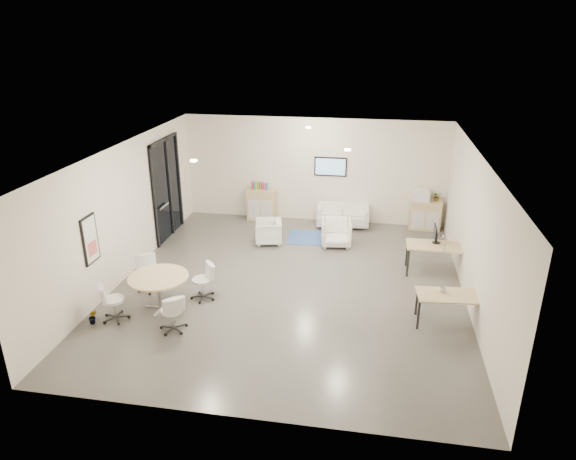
% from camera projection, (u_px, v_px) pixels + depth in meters
% --- Properties ---
extents(room_shell, '(9.60, 10.60, 4.80)m').
position_uv_depth(room_shell, '(290.00, 222.00, 11.56)').
color(room_shell, '#4F4C48').
rests_on(room_shell, ground).
extents(glass_door, '(0.09, 1.90, 2.85)m').
position_uv_depth(glass_door, '(167.00, 186.00, 14.51)').
color(glass_door, black).
rests_on(glass_door, room_shell).
extents(artwork, '(0.05, 0.54, 1.04)m').
position_uv_depth(artwork, '(90.00, 240.00, 10.74)').
color(artwork, black).
rests_on(artwork, room_shell).
extents(wall_tv, '(0.98, 0.06, 0.58)m').
position_uv_depth(wall_tv, '(330.00, 167.00, 15.51)').
color(wall_tv, black).
rests_on(wall_tv, room_shell).
extents(ceiling_spots, '(3.14, 4.14, 0.03)m').
position_uv_depth(ceiling_spots, '(287.00, 144.00, 11.77)').
color(ceiling_spots, '#FFEAC6').
rests_on(ceiling_spots, room_shell).
extents(sideboard_left, '(0.88, 0.45, 0.99)m').
position_uv_depth(sideboard_left, '(262.00, 204.00, 16.11)').
color(sideboard_left, '#D0B37D').
rests_on(sideboard_left, room_shell).
extents(sideboard_right, '(0.90, 0.44, 0.90)m').
position_uv_depth(sideboard_right, '(425.00, 215.00, 15.35)').
color(sideboard_right, '#D0B37D').
rests_on(sideboard_right, room_shell).
extents(books, '(0.51, 0.14, 0.22)m').
position_uv_depth(books, '(260.00, 186.00, 15.89)').
color(books, red).
rests_on(books, sideboard_left).
extents(printer, '(0.53, 0.46, 0.34)m').
position_uv_depth(printer, '(422.00, 195.00, 15.15)').
color(printer, white).
rests_on(printer, sideboard_right).
extents(loveseat, '(1.60, 0.88, 0.58)m').
position_uv_depth(loveseat, '(343.00, 216.00, 15.65)').
color(loveseat, silver).
rests_on(loveseat, room_shell).
extents(blue_rug, '(1.76, 1.24, 0.01)m').
position_uv_depth(blue_rug, '(317.00, 238.00, 14.85)').
color(blue_rug, '#2F4E92').
rests_on(blue_rug, room_shell).
extents(armchair_left, '(0.81, 0.84, 0.74)m').
position_uv_depth(armchair_left, '(268.00, 231.00, 14.38)').
color(armchair_left, silver).
rests_on(armchair_left, room_shell).
extents(armchair_right, '(0.88, 0.84, 0.81)m').
position_uv_depth(armchair_right, '(336.00, 232.00, 14.21)').
color(armchair_right, silver).
rests_on(armchair_right, room_shell).
extents(desk_rear, '(1.43, 0.73, 0.75)m').
position_uv_depth(desk_rear, '(436.00, 248.00, 12.50)').
color(desk_rear, '#D0B37D').
rests_on(desk_rear, room_shell).
extents(desk_front, '(1.37, 0.78, 0.69)m').
position_uv_depth(desk_front, '(450.00, 298.00, 10.33)').
color(desk_front, '#D0B37D').
rests_on(desk_front, room_shell).
extents(monitor, '(0.20, 0.50, 0.44)m').
position_uv_depth(monitor, '(435.00, 234.00, 12.53)').
color(monitor, black).
rests_on(monitor, desk_rear).
extents(round_table, '(1.27, 1.27, 0.77)m').
position_uv_depth(round_table, '(159.00, 280.00, 10.89)').
color(round_table, '#D0B37D').
rests_on(round_table, room_shell).
extents(meeting_chairs, '(2.33, 2.33, 0.82)m').
position_uv_depth(meeting_chairs, '(160.00, 292.00, 10.99)').
color(meeting_chairs, white).
rests_on(meeting_chairs, room_shell).
extents(plant_cabinet, '(0.35, 0.36, 0.23)m').
position_uv_depth(plant_cabinet, '(437.00, 197.00, 15.10)').
color(plant_cabinet, '#3F7F3F').
rests_on(plant_cabinet, sideboard_right).
extents(plant_floor, '(0.28, 0.37, 0.14)m').
position_uv_depth(plant_floor, '(93.00, 321.00, 10.54)').
color(plant_floor, '#3F7F3F').
rests_on(plant_floor, room_shell).
extents(cup, '(0.17, 0.15, 0.14)m').
position_uv_depth(cup, '(443.00, 289.00, 10.39)').
color(cup, white).
rests_on(cup, desk_front).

